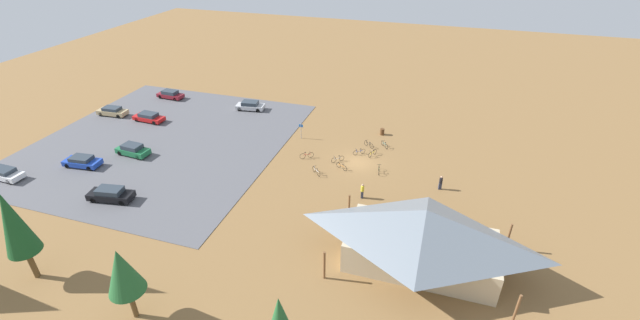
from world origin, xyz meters
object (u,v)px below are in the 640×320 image
object	(u,v)px
bicycle_orange_near_porch	(342,166)
car_green_inner_stall	(133,150)
bicycle_white_yard_left	(316,171)
bicycle_yellow_back_row	(373,153)
car_white_aisle_side	(4,173)
car_red_mid_lot	(149,117)
bicycle_blue_edge_south	(359,152)
bike_pavilion	(423,234)
visitor_crossing_yard	(441,182)
bicycle_black_yard_right	(369,144)
car_maroon_by_curb	(170,94)
bicycle_teal_by_bin	(384,145)
car_silver_front_row	(250,106)
trash_bin	(382,132)
bicycle_red_lone_west	(307,155)
pine_far_west	(122,272)
bicycle_green_lone_east	(379,170)
visitor_at_bikes	(362,191)
pine_east	(13,224)
car_blue_far_end	(82,161)
car_tan_second_row	(112,111)
car_black_back_corner	(111,194)
bicycle_silver_mid_cluster	(338,159)
lot_sign	(301,129)

from	to	relation	value
bicycle_orange_near_porch	car_green_inner_stall	xyz separation A→B (m)	(26.16, 4.66, 0.40)
bicycle_white_yard_left	bicycle_yellow_back_row	size ratio (longest dim) A/B	0.82
car_white_aisle_side	car_red_mid_lot	size ratio (longest dim) A/B	1.00
bicycle_blue_edge_south	car_red_mid_lot	world-z (taller)	car_red_mid_lot
bike_pavilion	visitor_crossing_yard	size ratio (longest dim) A/B	8.89
bicycle_white_yard_left	bicycle_black_yard_right	size ratio (longest dim) A/B	0.91
car_maroon_by_curb	car_green_inner_stall	bearing A→B (deg)	111.02
bicycle_teal_by_bin	car_silver_front_row	distance (m)	22.96
bike_pavilion	trash_bin	distance (m)	25.13
bicycle_red_lone_west	pine_far_west	bearing A→B (deg)	80.30
bicycle_green_lone_east	bike_pavilion	bearing A→B (deg)	113.84
bicycle_red_lone_west	bicycle_green_lone_east	bearing A→B (deg)	176.26
bicycle_red_lone_west	bicycle_orange_near_porch	world-z (taller)	bicycle_red_lone_west
bicycle_black_yard_right	bicycle_teal_by_bin	bearing A→B (deg)	-164.61
bike_pavilion	visitor_at_bikes	world-z (taller)	bike_pavilion
bicycle_green_lone_east	car_maroon_by_curb	size ratio (longest dim) A/B	0.39
pine_east	car_blue_far_end	bearing A→B (deg)	-57.22
bike_pavilion	pine_east	size ratio (longest dim) A/B	1.76
bicycle_red_lone_west	car_silver_front_row	bearing A→B (deg)	-41.00
trash_bin	bicycle_blue_edge_south	bearing A→B (deg)	74.34
pine_east	car_tan_second_row	size ratio (longest dim) A/B	1.86
pine_east	car_silver_front_row	distance (m)	37.74
visitor_crossing_yard	visitor_at_bikes	bearing A→B (deg)	28.28
visitor_at_bikes	car_green_inner_stall	bearing A→B (deg)	-0.77
bicycle_red_lone_west	visitor_crossing_yard	size ratio (longest dim) A/B	0.90
bicycle_yellow_back_row	bicycle_black_yard_right	size ratio (longest dim) A/B	1.11
trash_bin	car_black_back_corner	bearing A→B (deg)	44.25
visitor_crossing_yard	bicycle_yellow_back_row	bearing A→B (deg)	-30.80
pine_far_west	bicycle_black_yard_right	size ratio (longest dim) A/B	4.47
visitor_crossing_yard	bike_pavilion	bearing A→B (deg)	85.25
bicycle_black_yard_right	car_green_inner_stall	distance (m)	30.25
pine_far_west	car_tan_second_row	world-z (taller)	pine_far_west
bicycle_yellow_back_row	car_white_aisle_side	distance (m)	43.54
bicycle_silver_mid_cluster	car_green_inner_stall	distance (m)	25.99
pine_far_west	bicycle_white_yard_left	xyz separation A→B (m)	(-6.84, -23.39, -4.23)
bicycle_orange_near_porch	car_white_aisle_side	distance (m)	39.20
bicycle_teal_by_bin	bicycle_red_lone_west	distance (m)	10.56
trash_bin	bicycle_silver_mid_cluster	world-z (taller)	trash_bin
car_maroon_by_curb	car_silver_front_row	world-z (taller)	car_silver_front_row
pine_east	car_silver_front_row	bearing A→B (deg)	-92.77
pine_far_west	bicycle_teal_by_bin	distance (m)	35.33
lot_sign	car_silver_front_row	world-z (taller)	lot_sign
bicycle_blue_edge_south	car_green_inner_stall	distance (m)	28.76
bike_pavilion	bicycle_teal_by_bin	xyz separation A→B (m)	(6.57, -20.26, -2.91)
bicycle_white_yard_left	car_blue_far_end	bearing A→B (deg)	14.01
visitor_at_bikes	car_maroon_by_curb	bearing A→B (deg)	-26.49
trash_bin	car_white_aisle_side	size ratio (longest dim) A/B	0.19
lot_sign	bicycle_silver_mid_cluster	xyz separation A→B (m)	(-6.44, 4.58, -1.05)
bicycle_red_lone_west	car_white_aisle_side	bearing A→B (deg)	25.24
bicycle_red_lone_west	car_red_mid_lot	world-z (taller)	car_red_mid_lot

